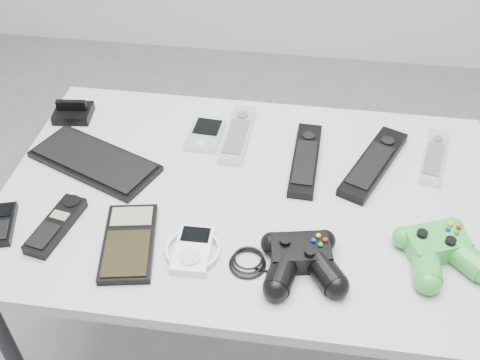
# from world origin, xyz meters

# --- Properties ---
(floor) EXTENTS (3.50, 3.50, 0.00)m
(floor) POSITION_xyz_m (0.00, 0.00, 0.00)
(floor) COLOR slate
(floor) RESTS_ON ground
(desk) EXTENTS (1.05, 0.68, 0.70)m
(desk) POSITION_xyz_m (0.04, -0.08, 0.64)
(desk) COLOR #ABABAE
(desk) RESTS_ON floor
(pda_keyboard) EXTENTS (0.32, 0.23, 0.02)m
(pda_keyboard) POSITION_xyz_m (-0.31, -0.04, 0.71)
(pda_keyboard) COLOR black
(pda_keyboard) RESTS_ON desk
(dock_bracket) EXTENTS (0.10, 0.09, 0.05)m
(dock_bracket) POSITION_xyz_m (-0.42, 0.13, 0.73)
(dock_bracket) COLOR black
(dock_bracket) RESTS_ON desk
(pda) EXTENTS (0.08, 0.12, 0.02)m
(pda) POSITION_xyz_m (-0.08, 0.09, 0.71)
(pda) COLOR silver
(pda) RESTS_ON desk
(remote_silver_a) EXTENTS (0.06, 0.21, 0.02)m
(remote_silver_a) POSITION_xyz_m (-0.01, 0.11, 0.72)
(remote_silver_a) COLOR silver
(remote_silver_a) RESTS_ON desk
(remote_black_a) EXTENTS (0.06, 0.24, 0.02)m
(remote_black_a) POSITION_xyz_m (0.16, 0.03, 0.72)
(remote_black_a) COLOR black
(remote_black_a) RESTS_ON desk
(remote_black_b) EXTENTS (0.16, 0.26, 0.02)m
(remote_black_b) POSITION_xyz_m (0.31, 0.04, 0.72)
(remote_black_b) COLOR black
(remote_black_b) RESTS_ON desk
(remote_silver_b) EXTENTS (0.09, 0.20, 0.02)m
(remote_silver_b) POSITION_xyz_m (0.44, 0.09, 0.71)
(remote_silver_b) COLOR silver
(remote_silver_b) RESTS_ON desk
(mobile_phone) EXTENTS (0.08, 0.12, 0.02)m
(mobile_phone) POSITION_xyz_m (-0.43, -0.25, 0.71)
(mobile_phone) COLOR black
(mobile_phone) RESTS_ON desk
(cordless_handset) EXTENTS (0.08, 0.16, 0.02)m
(cordless_handset) POSITION_xyz_m (-0.32, -0.24, 0.72)
(cordless_handset) COLOR black
(cordless_handset) RESTS_ON desk
(calculator) EXTENTS (0.13, 0.21, 0.02)m
(calculator) POSITION_xyz_m (-0.17, -0.26, 0.71)
(calculator) COLOR black
(calculator) RESTS_ON desk
(mp3_player) EXTENTS (0.11, 0.12, 0.02)m
(mp3_player) POSITION_xyz_m (-0.04, -0.26, 0.71)
(mp3_player) COLOR white
(mp3_player) RESTS_ON desk
(controller_black) EXTENTS (0.29, 0.21, 0.05)m
(controller_black) POSITION_xyz_m (0.16, -0.27, 0.73)
(controller_black) COLOR black
(controller_black) RESTS_ON desk
(controller_green) EXTENTS (0.21, 0.21, 0.05)m
(controller_green) POSITION_xyz_m (0.42, -0.21, 0.73)
(controller_green) COLOR #217B30
(controller_green) RESTS_ON desk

